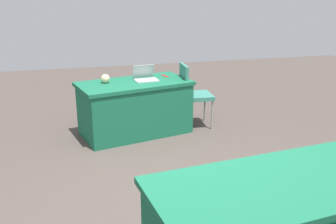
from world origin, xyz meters
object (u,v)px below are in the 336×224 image
Objects in this scene: laptop_silver at (145,77)px; table_foreground at (135,108)px; yarn_ball at (105,79)px; chair_near_front at (192,91)px; scissors_red at (165,76)px.

table_foreground is at bearing 16.18° from laptop_silver.
laptop_silver is at bearing -176.95° from yarn_ball.
chair_near_front is 7.75× the size of yarn_ball.
laptop_silver is 0.37m from scissors_red.
chair_near_front is 2.77× the size of laptop_silver.
table_foreground is 0.89m from chair_near_front.
laptop_silver is at bearing -77.38° from scissors_red.
scissors_red is (-0.51, -0.24, 0.38)m from table_foreground.
table_foreground is at bearing 174.32° from yarn_ball.
chair_near_front is 0.74m from laptop_silver.
scissors_red is (-0.33, -0.17, -0.04)m from laptop_silver.
chair_near_front is 0.46m from scissors_red.
yarn_ball is at bearing -84.91° from chair_near_front.
laptop_silver reaches higher than yarn_ball.
laptop_silver is at bearing -158.35° from table_foreground.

